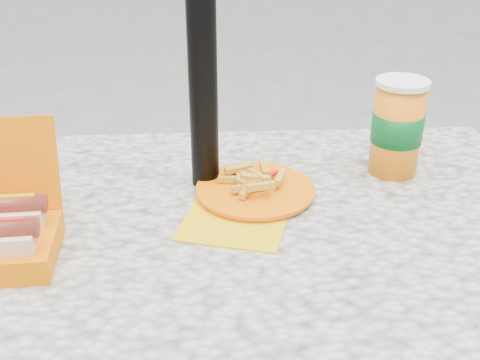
{
  "coord_description": "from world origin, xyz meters",
  "views": [
    {
      "loc": [
        0.0,
        -0.83,
        1.26
      ],
      "look_at": [
        0.06,
        0.07,
        0.8
      ],
      "focal_mm": 45.0,
      "sensor_mm": 36.0,
      "label": 1
    }
  ],
  "objects": [
    {
      "name": "soda_cup",
      "position": [
        0.36,
        0.18,
        0.84
      ],
      "size": [
        0.1,
        0.1,
        0.18
      ],
      "rotation": [
        0.0,
        0.0,
        0.29
      ],
      "color": "orange",
      "rests_on": "picnic_table"
    },
    {
      "name": "picnic_table",
      "position": [
        0.0,
        0.0,
        0.64
      ],
      "size": [
        1.2,
        0.8,
        0.75
      ],
      "color": "beige",
      "rests_on": "ground"
    },
    {
      "name": "fries_plate",
      "position": [
        0.08,
        0.1,
        0.76
      ],
      "size": [
        0.25,
        0.29,
        0.04
      ],
      "rotation": [
        0.0,
        0.0,
        -0.14
      ],
      "color": "#E0B006",
      "rests_on": "picnic_table"
    }
  ]
}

